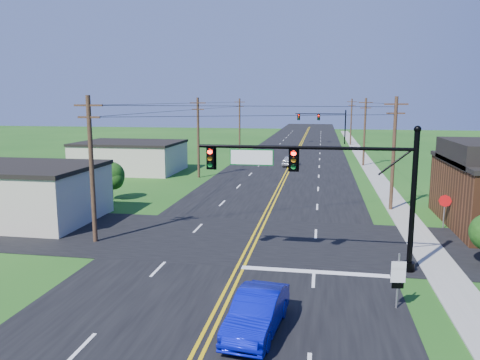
% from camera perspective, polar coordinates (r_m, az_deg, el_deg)
% --- Properties ---
extents(ground, '(260.00, 260.00, 0.00)m').
position_cam_1_polar(ground, '(18.74, -4.37, -17.98)').
color(ground, '#194513').
rests_on(ground, ground).
extents(road_main, '(16.00, 220.00, 0.04)m').
position_cam_1_polar(road_main, '(66.77, 6.22, 2.17)').
color(road_main, black).
rests_on(road_main, ground).
extents(road_cross, '(70.00, 10.00, 0.04)m').
position_cam_1_polar(road_cross, '(29.67, 1.37, -7.30)').
color(road_cross, black).
rests_on(road_cross, ground).
extents(sidewalk, '(2.00, 160.00, 0.08)m').
position_cam_1_polar(sidewalk, '(57.08, 16.13, 0.59)').
color(sidewalk, gray).
rests_on(sidewalk, ground).
extents(signal_mast_main, '(11.30, 0.60, 7.48)m').
position_cam_1_polar(signal_mast_main, '(24.39, 10.13, 0.23)').
color(signal_mast_main, black).
rests_on(signal_mast_main, ground).
extents(signal_mast_far, '(10.98, 0.60, 7.48)m').
position_cam_1_polar(signal_mast_far, '(96.16, 10.11, 7.08)').
color(signal_mast_far, black).
rests_on(signal_mast_far, ground).
extents(cream_bldg_near, '(10.20, 8.20, 4.10)m').
position_cam_1_polar(cream_bldg_near, '(37.37, -24.85, -1.44)').
color(cream_bldg_near, beige).
rests_on(cream_bldg_near, ground).
extents(cream_bldg_far, '(12.20, 9.20, 3.70)m').
position_cam_1_polar(cream_bldg_far, '(59.22, -13.24, 2.81)').
color(cream_bldg_far, beige).
rests_on(cream_bldg_far, ground).
extents(utility_pole_left_a, '(1.80, 0.28, 9.00)m').
position_cam_1_polar(utility_pole_left_a, '(29.71, -17.64, 1.55)').
color(utility_pole_left_a, '#362418').
rests_on(utility_pole_left_a, ground).
extents(utility_pole_left_b, '(1.80, 0.28, 9.00)m').
position_cam_1_polar(utility_pole_left_b, '(53.02, -5.11, 5.36)').
color(utility_pole_left_b, '#362418').
rests_on(utility_pole_left_b, ground).
extents(utility_pole_left_c, '(1.80, 0.28, 9.00)m').
position_cam_1_polar(utility_pole_left_c, '(79.36, -0.05, 6.83)').
color(utility_pole_left_c, '#362418').
rests_on(utility_pole_left_c, ground).
extents(utility_pole_right_a, '(1.80, 0.28, 9.00)m').
position_cam_1_polar(utility_pole_right_a, '(38.68, 18.22, 3.31)').
color(utility_pole_right_a, '#362418').
rests_on(utility_pole_right_a, ground).
extents(utility_pole_right_b, '(1.80, 0.28, 9.00)m').
position_cam_1_polar(utility_pole_right_b, '(64.44, 14.95, 5.84)').
color(utility_pole_right_b, '#362418').
rests_on(utility_pole_right_b, ground).
extents(utility_pole_right_c, '(1.80, 0.28, 9.00)m').
position_cam_1_polar(utility_pole_right_c, '(94.32, 13.40, 7.02)').
color(utility_pole_right_c, '#362418').
rests_on(utility_pole_right_c, ground).
extents(tree_right_back, '(3.00, 3.00, 4.10)m').
position_cam_1_polar(tree_right_back, '(44.12, 25.32, 0.82)').
color(tree_right_back, '#362418').
rests_on(tree_right_back, ground).
extents(tree_left, '(2.40, 2.40, 3.37)m').
position_cam_1_polar(tree_left, '(42.69, -15.45, 0.54)').
color(tree_left, '#362418').
rests_on(tree_left, ground).
extents(blue_car, '(2.17, 4.81, 1.53)m').
position_cam_1_polar(blue_car, '(18.36, 2.07, -15.90)').
color(blue_car, '#080FB9').
rests_on(blue_car, ground).
extents(distant_car, '(2.37, 4.47, 1.45)m').
position_cam_1_polar(distant_car, '(62.79, 6.17, 2.35)').
color(distant_car, '#BABBC0').
rests_on(distant_car, ground).
extents(route_sign, '(0.61, 0.13, 2.43)m').
position_cam_1_polar(route_sign, '(20.97, 18.71, -11.16)').
color(route_sign, slate).
rests_on(route_sign, ground).
extents(stop_sign, '(0.82, 0.27, 2.35)m').
position_cam_1_polar(stop_sign, '(34.81, 23.70, -2.73)').
color(stop_sign, slate).
rests_on(stop_sign, ground).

